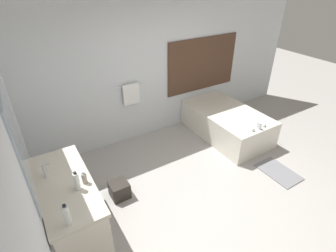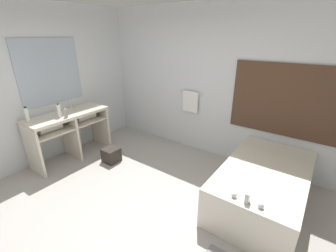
# 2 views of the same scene
# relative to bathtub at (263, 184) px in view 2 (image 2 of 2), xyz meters

# --- Properties ---
(ground_plane) EXTENTS (16.00, 16.00, 0.00)m
(ground_plane) POSITION_rel_bathtub_xyz_m (-1.37, -1.30, -0.31)
(ground_plane) COLOR #A8A39E
(ground_plane) RESTS_ON ground
(wall_back_with_blinds) EXTENTS (7.40, 0.13, 2.70)m
(wall_back_with_blinds) POSITION_rel_bathtub_xyz_m (-1.32, 0.93, 1.04)
(wall_back_with_blinds) COLOR silver
(wall_back_with_blinds) RESTS_ON ground_plane
(wall_left_with_mirror) EXTENTS (0.08, 7.40, 2.70)m
(wall_left_with_mirror) POSITION_rel_bathtub_xyz_m (-3.60, -1.29, 1.05)
(wall_left_with_mirror) COLOR silver
(wall_left_with_mirror) RESTS_ON ground_plane
(vanity_counter) EXTENTS (0.59, 1.40, 0.88)m
(vanity_counter) POSITION_rel_bathtub_xyz_m (-3.26, -0.76, 0.34)
(vanity_counter) COLOR beige
(vanity_counter) RESTS_ON ground_plane
(sink_faucet) EXTENTS (0.09, 0.04, 0.18)m
(sink_faucet) POSITION_rel_bathtub_xyz_m (-3.42, -0.57, 0.66)
(sink_faucet) COLOR silver
(sink_faucet) RESTS_ON vanity_counter
(bathtub) EXTENTS (1.02, 1.78, 0.68)m
(bathtub) POSITION_rel_bathtub_xyz_m (0.00, 0.00, 0.00)
(bathtub) COLOR silver
(bathtub) RESTS_ON ground_plane
(water_bottle_1) EXTENTS (0.06, 0.06, 0.26)m
(water_bottle_1) POSITION_rel_bathtub_xyz_m (-3.35, -1.38, 0.69)
(water_bottle_1) COLOR silver
(water_bottle_1) RESTS_ON vanity_counter
(water_bottle_2) EXTENTS (0.06, 0.06, 0.24)m
(water_bottle_2) POSITION_rel_bathtub_xyz_m (-3.15, -0.96, 0.69)
(water_bottle_2) COLOR silver
(water_bottle_2) RESTS_ON vanity_counter
(soap_dispenser) EXTENTS (0.06, 0.06, 0.17)m
(soap_dispenser) POSITION_rel_bathtub_xyz_m (-3.06, -0.90, 0.65)
(soap_dispenser) COLOR gray
(soap_dispenser) RESTS_ON vanity_counter
(waste_bin) EXTENTS (0.27, 0.27, 0.26)m
(waste_bin) POSITION_rel_bathtub_xyz_m (-2.54, -0.47, -0.18)
(waste_bin) COLOR #2D2823
(waste_bin) RESTS_ON ground_plane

